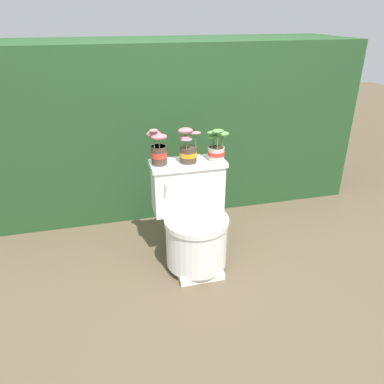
{
  "coord_description": "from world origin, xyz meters",
  "views": [
    {
      "loc": [
        -0.56,
        -1.96,
        1.56
      ],
      "look_at": [
        -0.02,
        0.13,
        0.51
      ],
      "focal_mm": 35.0,
      "sensor_mm": 36.0,
      "label": 1
    }
  ],
  "objects_px": {
    "potted_plant_left": "(158,150)",
    "potted_plant_middle": "(217,148)",
    "toilet": "(193,222)",
    "potted_plant_midleft": "(188,150)"
  },
  "relations": [
    {
      "from": "toilet",
      "to": "potted_plant_middle",
      "type": "distance_m",
      "value": 0.51
    },
    {
      "from": "toilet",
      "to": "potted_plant_midleft",
      "type": "distance_m",
      "value": 0.47
    },
    {
      "from": "potted_plant_middle",
      "to": "toilet",
      "type": "bearing_deg",
      "value": -145.24
    },
    {
      "from": "potted_plant_left",
      "to": "potted_plant_midleft",
      "type": "height_order",
      "value": "potted_plant_left"
    },
    {
      "from": "potted_plant_left",
      "to": "potted_plant_middle",
      "type": "xyz_separation_m",
      "value": [
        0.38,
        -0.01,
        -0.02
      ]
    },
    {
      "from": "toilet",
      "to": "potted_plant_middle",
      "type": "xyz_separation_m",
      "value": [
        0.19,
        0.13,
        0.45
      ]
    },
    {
      "from": "potted_plant_left",
      "to": "potted_plant_middle",
      "type": "bearing_deg",
      "value": -1.23
    },
    {
      "from": "potted_plant_midleft",
      "to": "potted_plant_middle",
      "type": "height_order",
      "value": "potted_plant_midleft"
    },
    {
      "from": "potted_plant_left",
      "to": "potted_plant_midleft",
      "type": "bearing_deg",
      "value": -1.82
    },
    {
      "from": "potted_plant_left",
      "to": "potted_plant_middle",
      "type": "relative_size",
      "value": 1.1
    }
  ]
}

